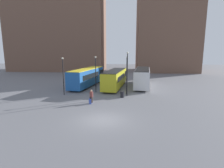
{
  "coord_description": "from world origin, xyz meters",
  "views": [
    {
      "loc": [
        2.03,
        -14.89,
        6.0
      ],
      "look_at": [
        -0.02,
        10.42,
        1.46
      ],
      "focal_mm": 28.0,
      "sensor_mm": 36.0,
      "label": 1
    }
  ],
  "objects_px": {
    "bus_0": "(88,76)",
    "bus_1": "(115,78)",
    "bus_2": "(142,77)",
    "lamp_post_2": "(63,73)",
    "suitcase": "(90,101)",
    "lamp_post_3": "(96,71)",
    "trash_bin": "(122,94)",
    "traveler": "(91,95)",
    "lamp_post_0": "(127,71)",
    "lamp_post_1": "(127,72)"
  },
  "relations": [
    {
      "from": "traveler",
      "to": "suitcase",
      "type": "distance_m",
      "value": 0.82
    },
    {
      "from": "bus_2",
      "to": "bus_0",
      "type": "bearing_deg",
      "value": 100.39
    },
    {
      "from": "suitcase",
      "to": "lamp_post_3",
      "type": "xyz_separation_m",
      "value": [
        -0.41,
        6.43,
        2.93
      ]
    },
    {
      "from": "trash_bin",
      "to": "suitcase",
      "type": "bearing_deg",
      "value": -138.1
    },
    {
      "from": "bus_2",
      "to": "lamp_post_0",
      "type": "relative_size",
      "value": 1.82
    },
    {
      "from": "lamp_post_2",
      "to": "suitcase",
      "type": "bearing_deg",
      "value": -42.14
    },
    {
      "from": "traveler",
      "to": "lamp_post_1",
      "type": "relative_size",
      "value": 0.29
    },
    {
      "from": "trash_bin",
      "to": "traveler",
      "type": "bearing_deg",
      "value": -142.24
    },
    {
      "from": "lamp_post_0",
      "to": "bus_1",
      "type": "bearing_deg",
      "value": 108.31
    },
    {
      "from": "bus_0",
      "to": "suitcase",
      "type": "distance_m",
      "value": 11.89
    },
    {
      "from": "bus_2",
      "to": "trash_bin",
      "type": "bearing_deg",
      "value": 165.05
    },
    {
      "from": "lamp_post_1",
      "to": "lamp_post_3",
      "type": "height_order",
      "value": "lamp_post_1"
    },
    {
      "from": "lamp_post_2",
      "to": "trash_bin",
      "type": "relative_size",
      "value": 6.33
    },
    {
      "from": "traveler",
      "to": "trash_bin",
      "type": "distance_m",
      "value": 4.67
    },
    {
      "from": "bus_0",
      "to": "bus_1",
      "type": "relative_size",
      "value": 1.09
    },
    {
      "from": "lamp_post_2",
      "to": "lamp_post_3",
      "type": "bearing_deg",
      "value": 26.84
    },
    {
      "from": "traveler",
      "to": "lamp_post_3",
      "type": "relative_size",
      "value": 0.29
    },
    {
      "from": "lamp_post_2",
      "to": "lamp_post_1",
      "type": "bearing_deg",
      "value": 7.19
    },
    {
      "from": "bus_1",
      "to": "lamp_post_0",
      "type": "height_order",
      "value": "lamp_post_0"
    },
    {
      "from": "traveler",
      "to": "suitcase",
      "type": "relative_size",
      "value": 1.77
    },
    {
      "from": "bus_2",
      "to": "suitcase",
      "type": "distance_m",
      "value": 14.17
    },
    {
      "from": "bus_0",
      "to": "lamp_post_1",
      "type": "distance_m",
      "value": 9.49
    },
    {
      "from": "traveler",
      "to": "lamp_post_3",
      "type": "distance_m",
      "value": 6.37
    },
    {
      "from": "lamp_post_0",
      "to": "lamp_post_3",
      "type": "xyz_separation_m",
      "value": [
        -4.8,
        2.19,
        -0.34
      ]
    },
    {
      "from": "traveler",
      "to": "lamp_post_2",
      "type": "xyz_separation_m",
      "value": [
        -4.77,
        3.74,
        2.23
      ]
    },
    {
      "from": "suitcase",
      "to": "trash_bin",
      "type": "height_order",
      "value": "suitcase"
    },
    {
      "from": "traveler",
      "to": "lamp_post_1",
      "type": "distance_m",
      "value": 6.88
    },
    {
      "from": "bus_1",
      "to": "bus_2",
      "type": "xyz_separation_m",
      "value": [
        4.88,
        1.66,
        0.08
      ]
    },
    {
      "from": "lamp_post_0",
      "to": "lamp_post_2",
      "type": "xyz_separation_m",
      "value": [
        -9.09,
        0.01,
        -0.4
      ]
    },
    {
      "from": "bus_0",
      "to": "suitcase",
      "type": "bearing_deg",
      "value": -156.58
    },
    {
      "from": "bus_2",
      "to": "lamp_post_2",
      "type": "bearing_deg",
      "value": 130.1
    },
    {
      "from": "suitcase",
      "to": "bus_0",
      "type": "bearing_deg",
      "value": -7.53
    },
    {
      "from": "suitcase",
      "to": "lamp_post_0",
      "type": "distance_m",
      "value": 6.92
    },
    {
      "from": "lamp_post_0",
      "to": "bus_2",
      "type": "bearing_deg",
      "value": 70.25
    },
    {
      "from": "bus_1",
      "to": "lamp_post_1",
      "type": "relative_size",
      "value": 2.01
    },
    {
      "from": "bus_0",
      "to": "bus_1",
      "type": "bearing_deg",
      "value": -91.45
    },
    {
      "from": "bus_2",
      "to": "lamp_post_1",
      "type": "bearing_deg",
      "value": 163.42
    },
    {
      "from": "bus_2",
      "to": "suitcase",
      "type": "height_order",
      "value": "bus_2"
    },
    {
      "from": "bus_0",
      "to": "trash_bin",
      "type": "height_order",
      "value": "bus_0"
    },
    {
      "from": "bus_2",
      "to": "suitcase",
      "type": "xyz_separation_m",
      "value": [
        -7.21,
        -12.11,
        -1.41
      ]
    },
    {
      "from": "suitcase",
      "to": "lamp_post_1",
      "type": "distance_m",
      "value": 7.51
    },
    {
      "from": "suitcase",
      "to": "trash_bin",
      "type": "distance_m",
      "value": 5.02
    },
    {
      "from": "bus_2",
      "to": "suitcase",
      "type": "bearing_deg",
      "value": 155.92
    },
    {
      "from": "bus_2",
      "to": "lamp_post_2",
      "type": "distance_m",
      "value": 14.35
    },
    {
      "from": "bus_0",
      "to": "bus_2",
      "type": "xyz_separation_m",
      "value": [
        10.01,
        0.65,
        -0.01
      ]
    },
    {
      "from": "bus_0",
      "to": "lamp_post_2",
      "type": "height_order",
      "value": "lamp_post_2"
    },
    {
      "from": "bus_1",
      "to": "trash_bin",
      "type": "relative_size",
      "value": 13.06
    },
    {
      "from": "bus_0",
      "to": "lamp_post_2",
      "type": "xyz_separation_m",
      "value": [
        -1.9,
        -7.21,
        1.45
      ]
    },
    {
      "from": "bus_1",
      "to": "bus_2",
      "type": "distance_m",
      "value": 5.16
    },
    {
      "from": "suitcase",
      "to": "traveler",
      "type": "bearing_deg",
      "value": -28.94
    }
  ]
}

